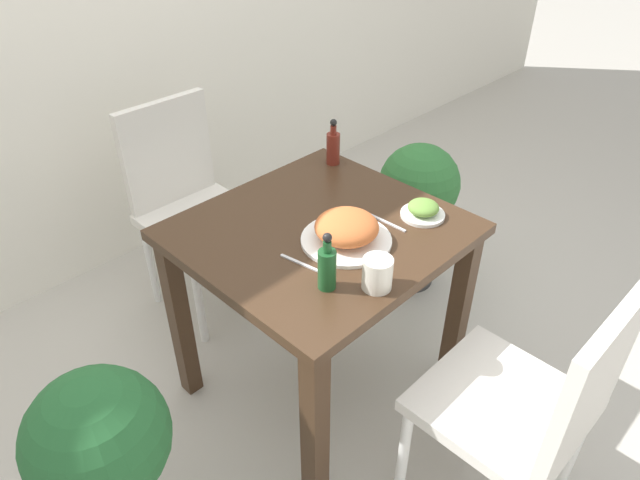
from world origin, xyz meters
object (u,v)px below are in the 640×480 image
object	(u,v)px
drink_cup	(377,273)
condiment_bottle	(333,147)
food_plate	(346,230)
potted_plant_left	(105,457)
chair_near	(533,404)
potted_plant_right	(417,202)
side_plate	(423,210)
sauce_bottle	(327,267)
chair_far	(190,198)

from	to	relation	value
drink_cup	condiment_bottle	distance (m)	0.74
food_plate	condiment_bottle	distance (m)	0.52
drink_cup	potted_plant_left	xyz separation A→B (m)	(-0.73, 0.26, -0.32)
chair_near	drink_cup	distance (m)	0.53
potted_plant_right	side_plate	bearing A→B (deg)	-144.41
drink_cup	sauce_bottle	bearing A→B (deg)	134.47
side_plate	condiment_bottle	distance (m)	0.47
food_plate	condiment_bottle	bearing A→B (deg)	47.91
chair_near	condiment_bottle	world-z (taller)	condiment_bottle
food_plate	potted_plant_left	distance (m)	0.89
drink_cup	potted_plant_right	bearing A→B (deg)	28.59
chair_far	condiment_bottle	size ratio (longest dim) A/B	5.10
chair_far	side_plate	size ratio (longest dim) A/B	6.27
food_plate	side_plate	size ratio (longest dim) A/B	1.93
chair_far	potted_plant_left	world-z (taller)	chair_far
chair_near	side_plate	bearing A→B (deg)	-113.50
drink_cup	potted_plant_left	distance (m)	0.84
chair_near	chair_far	size ratio (longest dim) A/B	1.00
food_plate	sauce_bottle	world-z (taller)	sauce_bottle
drink_cup	potted_plant_right	world-z (taller)	drink_cup
side_plate	potted_plant_right	bearing A→B (deg)	35.59
food_plate	chair_far	bearing A→B (deg)	89.47
drink_cup	potted_plant_left	world-z (taller)	drink_cup
food_plate	drink_cup	xyz separation A→B (m)	(-0.10, -0.20, 0.00)
side_plate	potted_plant_right	size ratio (longest dim) A/B	0.21
food_plate	side_plate	xyz separation A→B (m)	(0.28, -0.08, -0.02)
condiment_bottle	potted_plant_left	world-z (taller)	condiment_bottle
chair_near	condiment_bottle	size ratio (longest dim) A/B	5.10
food_plate	drink_cup	size ratio (longest dim) A/B	2.96
sauce_bottle	potted_plant_left	xyz separation A→B (m)	(-0.64, 0.16, -0.34)
chair_far	food_plate	xyz separation A→B (m)	(-0.01, -0.88, 0.26)
chair_near	sauce_bottle	distance (m)	0.65
chair_far	potted_plant_left	xyz separation A→B (m)	(-0.84, -0.83, -0.06)
chair_near	sauce_bottle	bearing A→B (deg)	-67.32
food_plate	condiment_bottle	size ratio (longest dim) A/B	1.57
chair_far	condiment_bottle	xyz separation A→B (m)	(0.34, -0.50, 0.29)
drink_cup	sauce_bottle	size ratio (longest dim) A/B	0.53
drink_cup	potted_plant_left	bearing A→B (deg)	160.66
chair_near	food_plate	xyz separation A→B (m)	(-0.03, 0.65, 0.26)
side_plate	chair_near	bearing A→B (deg)	-113.50
chair_near	potted_plant_right	bearing A→B (deg)	-128.53
condiment_bottle	chair_near	bearing A→B (deg)	-106.79
chair_near	sauce_bottle	world-z (taller)	sauce_bottle
sauce_bottle	potted_plant_left	distance (m)	0.74
potted_plant_right	sauce_bottle	bearing A→B (deg)	-158.72
drink_cup	potted_plant_right	size ratio (longest dim) A/B	0.13
side_plate	potted_plant_left	xyz separation A→B (m)	(-1.11, 0.13, -0.30)
food_plate	potted_plant_left	size ratio (longest dim) A/B	0.39
chair_far	food_plate	size ratio (longest dim) A/B	3.25
food_plate	drink_cup	distance (m)	0.23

